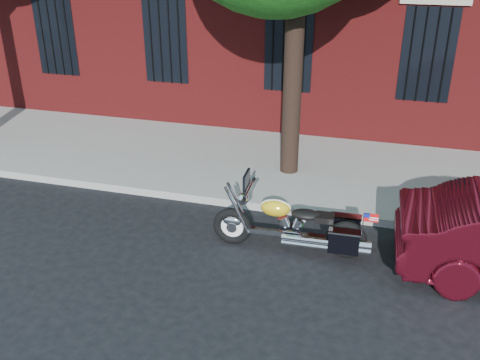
# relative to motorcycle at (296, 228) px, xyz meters

# --- Properties ---
(ground) EXTENTS (120.00, 120.00, 0.00)m
(ground) POSITION_rel_motorcycle_xyz_m (-1.13, -0.16, -0.43)
(ground) COLOR black
(ground) RESTS_ON ground
(curb) EXTENTS (40.00, 0.16, 0.15)m
(curb) POSITION_rel_motorcycle_xyz_m (-1.13, 1.22, -0.36)
(curb) COLOR gray
(curb) RESTS_ON ground
(sidewalk) EXTENTS (40.00, 3.60, 0.15)m
(sidewalk) POSITION_rel_motorcycle_xyz_m (-1.13, 3.10, -0.36)
(sidewalk) COLOR gray
(sidewalk) RESTS_ON ground
(motorcycle) EXTENTS (2.55, 0.76, 1.28)m
(motorcycle) POSITION_rel_motorcycle_xyz_m (0.00, 0.00, 0.00)
(motorcycle) COLOR black
(motorcycle) RESTS_ON ground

